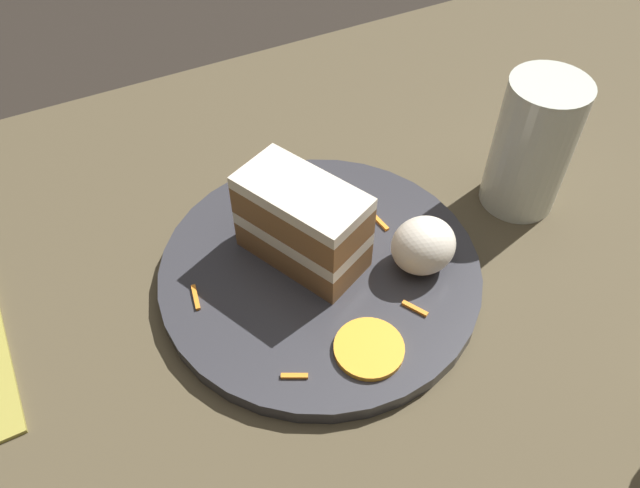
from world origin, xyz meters
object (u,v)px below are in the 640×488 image
cream_dollop (423,245)px  orange_garnish (369,348)px  drinking_glass (530,154)px  plate (320,271)px  cake_slice (302,223)px

cream_dollop → orange_garnish: cream_dollop is taller
cream_dollop → drinking_glass: drinking_glass is taller
orange_garnish → cream_dollop: bearing=34.0°
plate → drinking_glass: 0.23m
orange_garnish → drinking_glass: bearing=23.2°
cream_dollop → drinking_glass: 0.15m
plate → cream_dollop: (0.08, -0.04, 0.03)m
plate → orange_garnish: 0.10m
plate → drinking_glass: bearing=0.5°
plate → cake_slice: 0.05m
cake_slice → drinking_glass: (0.24, -0.02, 0.00)m
plate → cream_dollop: size_ratio=4.99×
cake_slice → drinking_glass: 0.24m
plate → orange_garnish: size_ratio=5.06×
cake_slice → cream_dollop: bearing=-58.1°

